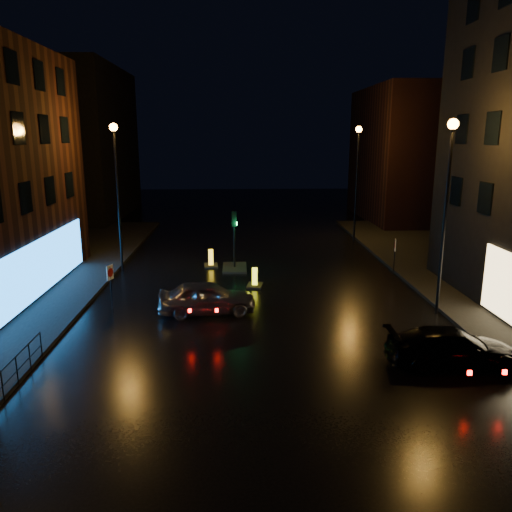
{
  "coord_description": "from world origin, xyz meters",
  "views": [
    {
      "loc": [
        -1.06,
        -14.65,
        7.67
      ],
      "look_at": [
        -0.26,
        5.56,
        2.8
      ],
      "focal_mm": 35.0,
      "sensor_mm": 36.0,
      "label": 1
    }
  ],
  "objects_px": {
    "dark_sedan": "(452,348)",
    "road_sign_right": "(395,248)",
    "silver_hatchback": "(207,297)",
    "bollard_far": "(211,263)",
    "bollard_near": "(255,282)",
    "road_sign_left": "(110,276)",
    "traffic_signal": "(235,261)"
  },
  "relations": [
    {
      "from": "dark_sedan",
      "to": "road_sign_right",
      "type": "bearing_deg",
      "value": -6.93
    },
    {
      "from": "traffic_signal",
      "to": "dark_sedan",
      "type": "distance_m",
      "value": 15.11
    },
    {
      "from": "dark_sedan",
      "to": "road_sign_left",
      "type": "bearing_deg",
      "value": 65.22
    },
    {
      "from": "road_sign_left",
      "to": "silver_hatchback",
      "type": "bearing_deg",
      "value": 8.71
    },
    {
      "from": "bollard_near",
      "to": "road_sign_right",
      "type": "bearing_deg",
      "value": 25.12
    },
    {
      "from": "traffic_signal",
      "to": "road_sign_right",
      "type": "height_order",
      "value": "traffic_signal"
    },
    {
      "from": "traffic_signal",
      "to": "bollard_far",
      "type": "bearing_deg",
      "value": 156.87
    },
    {
      "from": "road_sign_right",
      "to": "road_sign_left",
      "type": "bearing_deg",
      "value": 35.23
    },
    {
      "from": "traffic_signal",
      "to": "dark_sedan",
      "type": "bearing_deg",
      "value": -60.39
    },
    {
      "from": "bollard_far",
      "to": "road_sign_right",
      "type": "relative_size",
      "value": 0.63
    },
    {
      "from": "bollard_near",
      "to": "road_sign_left",
      "type": "xyz_separation_m",
      "value": [
        -6.63,
        -3.21,
        1.31
      ]
    },
    {
      "from": "silver_hatchback",
      "to": "dark_sedan",
      "type": "relative_size",
      "value": 0.96
    },
    {
      "from": "road_sign_right",
      "to": "traffic_signal",
      "type": "bearing_deg",
      "value": 6.0
    },
    {
      "from": "dark_sedan",
      "to": "bollard_far",
      "type": "xyz_separation_m",
      "value": [
        -8.9,
        13.75,
        -0.42
      ]
    },
    {
      "from": "road_sign_left",
      "to": "road_sign_right",
      "type": "xyz_separation_m",
      "value": [
        14.66,
        5.38,
        -0.02
      ]
    },
    {
      "from": "dark_sedan",
      "to": "traffic_signal",
      "type": "bearing_deg",
      "value": 30.64
    },
    {
      "from": "silver_hatchback",
      "to": "road_sign_left",
      "type": "height_order",
      "value": "road_sign_left"
    },
    {
      "from": "traffic_signal",
      "to": "silver_hatchback",
      "type": "xyz_separation_m",
      "value": [
        -1.2,
        -7.58,
        0.23
      ]
    },
    {
      "from": "bollard_far",
      "to": "road_sign_right",
      "type": "distance_m",
      "value": 10.81
    },
    {
      "from": "silver_hatchback",
      "to": "dark_sedan",
      "type": "height_order",
      "value": "silver_hatchback"
    },
    {
      "from": "dark_sedan",
      "to": "silver_hatchback",
      "type": "bearing_deg",
      "value": 58.36
    },
    {
      "from": "silver_hatchback",
      "to": "road_sign_right",
      "type": "distance_m",
      "value": 12.0
    },
    {
      "from": "bollard_far",
      "to": "dark_sedan",
      "type": "bearing_deg",
      "value": -62.16
    },
    {
      "from": "bollard_near",
      "to": "road_sign_right",
      "type": "relative_size",
      "value": 0.63
    },
    {
      "from": "traffic_signal",
      "to": "road_sign_right",
      "type": "xyz_separation_m",
      "value": [
        9.1,
        -1.45,
        1.01
      ]
    },
    {
      "from": "silver_hatchback",
      "to": "road_sign_left",
      "type": "xyz_separation_m",
      "value": [
        -4.37,
        0.75,
        0.81
      ]
    },
    {
      "from": "traffic_signal",
      "to": "bollard_near",
      "type": "bearing_deg",
      "value": -73.63
    },
    {
      "from": "traffic_signal",
      "to": "road_sign_left",
      "type": "distance_m",
      "value": 8.87
    },
    {
      "from": "traffic_signal",
      "to": "bollard_far",
      "type": "distance_m",
      "value": 1.58
    },
    {
      "from": "traffic_signal",
      "to": "road_sign_left",
      "type": "xyz_separation_m",
      "value": [
        -5.56,
        -6.83,
        1.03
      ]
    },
    {
      "from": "traffic_signal",
      "to": "road_sign_left",
      "type": "bearing_deg",
      "value": -129.16
    },
    {
      "from": "traffic_signal",
      "to": "road_sign_left",
      "type": "height_order",
      "value": "traffic_signal"
    }
  ]
}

